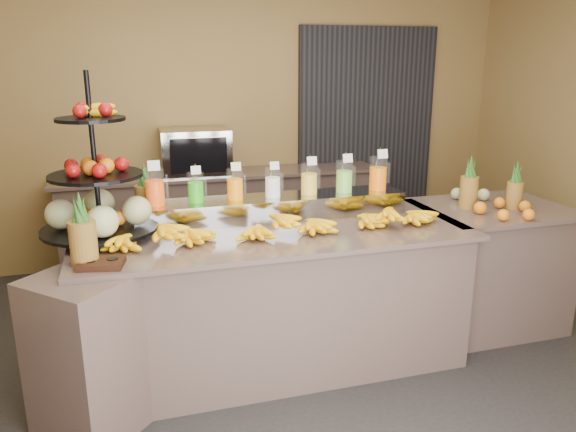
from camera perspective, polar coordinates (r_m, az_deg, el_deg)
name	(u,v)px	position (r m, az deg, el deg)	size (l,w,h in m)	color
ground	(288,383)	(3.72, -0.01, -16.63)	(6.00, 6.00, 0.00)	black
room_envelope	(281,75)	(3.95, -0.68, 14.09)	(6.04, 5.02, 2.82)	olive
buffet_counter	(260,302)	(3.69, -2.91, -8.69)	(2.75, 1.25, 0.93)	#886A62
right_counter	(487,265)	(4.55, 19.52, -4.76)	(1.08, 0.88, 0.93)	#886A62
back_ledge	(223,219)	(5.55, -6.66, -0.27)	(3.10, 0.55, 0.93)	#886A62
pitcher_tray	(273,207)	(3.84, -1.54, 0.88)	(1.85, 0.30, 0.15)	gray
juice_pitcher_orange_a	(155,189)	(3.68, -13.38, 2.67)	(0.13, 0.13, 0.31)	silver
juice_pitcher_green	(196,189)	(3.71, -9.35, 2.71)	(0.11, 0.11, 0.26)	silver
juice_pitcher_orange_b	(235,186)	(3.75, -5.41, 3.04)	(0.11, 0.12, 0.27)	silver
juice_pitcher_milk	(273,184)	(3.80, -1.56, 3.25)	(0.11, 0.11, 0.26)	silver
juice_pitcher_lemon	(309,181)	(3.88, 2.16, 3.60)	(0.12, 0.12, 0.28)	silver
juice_pitcher_lime	(344,178)	(3.97, 5.73, 3.84)	(0.12, 0.12, 0.29)	silver
juice_pitcher_orange_c	(378,175)	(4.07, 9.13, 4.13)	(0.13, 0.13, 0.31)	silver
banana_heap	(282,223)	(3.50, -0.57, -0.67)	(2.12, 0.19, 0.18)	yellow
fruit_stand	(107,197)	(3.57, -17.93, 1.85)	(0.86, 0.86, 1.00)	black
condiment_caddy	(101,263)	(3.14, -18.43, -4.57)	(0.23, 0.17, 0.03)	black
pineapple_left_a	(83,238)	(3.14, -20.11, -2.12)	(0.14, 0.14, 0.40)	brown
pineapple_left_b	(146,200)	(3.83, -14.24, 1.58)	(0.14, 0.14, 0.42)	brown
right_fruit_pile	(497,201)	(4.27, 20.48, 1.39)	(0.44, 0.42, 0.23)	brown
oven_warmer	(195,152)	(5.37, -9.39, 6.47)	(0.64, 0.44, 0.42)	gray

